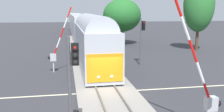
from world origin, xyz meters
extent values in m
plane|color=#333338|center=(0.00, 0.00, 0.00)|extent=(220.00, 220.00, 0.00)
cube|color=beige|center=(0.00, 0.00, 0.00)|extent=(44.00, 0.20, 0.01)
cube|color=gray|center=(0.00, 0.00, 0.09)|extent=(4.40, 80.00, 0.18)
cube|color=#56514C|center=(-0.72, 0.00, 0.25)|extent=(0.10, 80.00, 0.14)
cube|color=#56514C|center=(0.72, 0.00, 0.25)|extent=(0.10, 80.00, 0.14)
cube|color=#B2B7C1|center=(0.00, 9.86, 2.27)|extent=(3.00, 18.49, 3.90)
cube|color=orange|center=(0.00, 0.59, 1.69)|extent=(2.76, 0.08, 2.15)
cylinder|color=#B2B7C1|center=(0.00, 9.86, 4.10)|extent=(2.76, 16.64, 2.76)
sphere|color=#F4F2CC|center=(-0.50, 0.58, 1.00)|extent=(0.24, 0.24, 0.24)
sphere|color=#F4F2CC|center=(0.50, 0.58, 1.00)|extent=(0.24, 0.24, 0.24)
cube|color=silver|center=(0.00, 31.91, 2.62)|extent=(3.00, 23.81, 4.60)
cube|color=black|center=(1.51, 31.91, 2.92)|extent=(0.04, 21.43, 0.90)
cube|color=gold|center=(1.52, 31.91, 1.47)|extent=(0.04, 21.91, 0.36)
cube|color=silver|center=(0.00, 56.62, 2.62)|extent=(3.00, 23.81, 4.60)
cube|color=black|center=(1.51, 56.62, 2.92)|extent=(0.04, 21.43, 0.90)
cube|color=gold|center=(1.52, 56.62, 1.47)|extent=(0.04, 21.91, 0.36)
cube|color=#B7B7BC|center=(4.06, -6.94, 1.45)|extent=(0.56, 0.40, 0.70)
sphere|color=black|center=(4.41, -6.94, 1.45)|extent=(0.36, 0.36, 0.36)
cylinder|color=red|center=(3.84, -6.94, 1.98)|extent=(0.55, 0.12, 1.10)
cylinder|color=white|center=(3.40, -6.94, 3.03)|extent=(0.55, 0.12, 1.10)
cylinder|color=red|center=(2.96, -6.94, 4.08)|extent=(0.55, 0.12, 1.10)
cylinder|color=white|center=(2.52, -6.94, 5.14)|extent=(0.55, 0.12, 1.10)
cylinder|color=red|center=(2.08, -6.94, 6.19)|extent=(0.55, 0.12, 1.10)
cylinder|color=#B7B7BC|center=(-4.06, 6.94, 0.55)|extent=(0.14, 0.14, 1.10)
cube|color=#B7B7BC|center=(-4.06, 6.94, 1.45)|extent=(0.56, 0.40, 0.70)
sphere|color=black|center=(-4.41, 6.94, 1.45)|extent=(0.36, 0.36, 0.36)
cylinder|color=red|center=(-3.87, 6.94, 1.92)|extent=(0.48, 0.12, 0.99)
cylinder|color=white|center=(-3.51, 6.94, 2.86)|extent=(0.48, 0.12, 0.99)
cylinder|color=red|center=(-3.15, 6.94, 3.81)|extent=(0.48, 0.12, 0.99)
cylinder|color=white|center=(-2.78, 6.94, 4.75)|extent=(0.48, 0.12, 0.99)
cylinder|color=red|center=(-2.42, 6.94, 5.69)|extent=(0.48, 0.12, 0.99)
sphere|color=red|center=(-2.23, 6.94, 6.17)|extent=(0.14, 0.14, 0.14)
cylinder|color=#4C4C51|center=(5.13, 8.59, 2.54)|extent=(0.16, 0.16, 5.08)
cube|color=black|center=(5.41, 8.59, 4.28)|extent=(0.34, 0.26, 1.00)
sphere|color=red|center=(5.41, 8.44, 4.60)|extent=(0.20, 0.20, 0.20)
cylinder|color=black|center=(5.41, 8.41, 4.60)|extent=(0.24, 0.10, 0.24)
sphere|color=#262626|center=(5.41, 8.44, 4.28)|extent=(0.20, 0.20, 0.20)
cylinder|color=black|center=(5.41, 8.41, 4.28)|extent=(0.24, 0.10, 0.24)
sphere|color=#262626|center=(5.41, 8.44, 3.96)|extent=(0.20, 0.20, 0.20)
cylinder|color=black|center=(5.41, 8.41, 3.96)|extent=(0.24, 0.10, 0.24)
cylinder|color=#4C4C51|center=(-2.70, -6.40, 2.41)|extent=(0.16, 0.16, 4.81)
cube|color=black|center=(-2.42, -6.40, 4.01)|extent=(0.34, 0.26, 1.00)
sphere|color=red|center=(-2.42, -6.55, 4.33)|extent=(0.20, 0.20, 0.20)
cylinder|color=black|center=(-2.42, -6.58, 4.33)|extent=(0.24, 0.10, 0.24)
sphere|color=#262626|center=(-2.42, -6.55, 4.01)|extent=(0.20, 0.20, 0.20)
cylinder|color=black|center=(-2.42, -6.58, 4.01)|extent=(0.24, 0.10, 0.24)
sphere|color=#262626|center=(-2.42, -6.55, 3.69)|extent=(0.20, 0.20, 0.20)
cylinder|color=black|center=(-2.42, -6.58, 3.69)|extent=(0.24, 0.10, 0.24)
cylinder|color=#4C3828|center=(16.33, 16.95, 1.87)|extent=(0.42, 0.42, 3.73)
ellipsoid|color=#2D7533|center=(16.33, 16.95, 6.70)|extent=(4.42, 4.42, 7.91)
cylinder|color=#4C3828|center=(6.74, 25.19, 1.46)|extent=(0.61, 0.61, 2.93)
ellipsoid|color=#236628|center=(6.74, 25.19, 5.03)|extent=(6.48, 6.48, 5.61)
camera|label=1|loc=(-2.79, -17.61, 5.95)|focal=40.68mm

